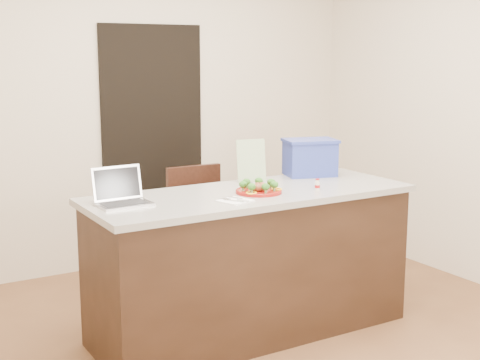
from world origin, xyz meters
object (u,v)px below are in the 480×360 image
island (251,262)px  blue_box (310,157)px  laptop (121,194)px  chair (201,224)px  plate (259,191)px  napkin (235,201)px  yogurt_bottle (317,185)px

island → blue_box: 0.91m
laptop → chair: (0.84, 0.65, -0.43)m
chair → island: bearing=-91.5°
island → laptop: laptop is taller
island → plate: size_ratio=7.21×
napkin → plate: bearing=28.1°
chair → napkin: bearing=-104.7°
chair → yogurt_bottle: bearing=-67.8°
plate → laptop: (-0.84, 0.15, 0.05)m
yogurt_bottle → laptop: size_ratio=0.24×
yogurt_bottle → chair: bearing=111.6°
island → chair: bearing=87.9°
island → blue_box: bearing=22.1°
plate → yogurt_bottle: size_ratio=3.99×
yogurt_bottle → laptop: 1.23m
island → napkin: (-0.23, -0.19, 0.46)m
yogurt_bottle → blue_box: (0.26, 0.43, 0.10)m
laptop → blue_box: blue_box is taller
island → yogurt_bottle: yogurt_bottle is taller
plate → chair: size_ratio=0.30×
plate → blue_box: (0.63, 0.32, 0.12)m
napkin → blue_box: blue_box is taller
yogurt_bottle → chair: 1.05m
chair → blue_box: bearing=-36.4°
island → blue_box: blue_box is taller
island → napkin: 0.55m
plate → yogurt_bottle: yogurt_bottle is taller
napkin → laptop: bearing=154.8°
laptop → island: bearing=-7.9°
plate → chair: 0.88m
island → napkin: size_ratio=12.44×
island → yogurt_bottle: 0.64m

